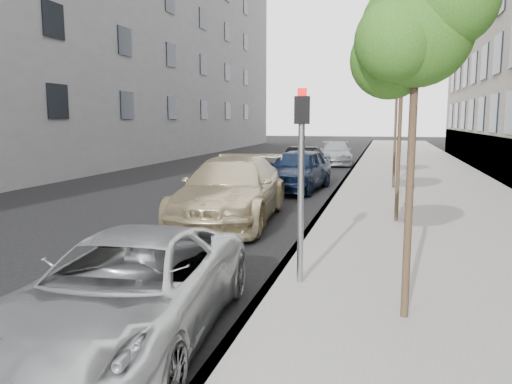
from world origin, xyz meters
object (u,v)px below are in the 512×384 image
at_px(signal_pole, 301,163).
at_px(sedan_blue, 298,170).
at_px(tree_near, 419,31).
at_px(tree_far, 398,75).
at_px(minivan, 128,289).
at_px(sedan_rear, 335,153).
at_px(sedan_black, 301,160).
at_px(suv, 231,190).
at_px(tree_mid, 404,56).

xyz_separation_m(signal_pole, sedan_blue, (-2.01, 11.29, -1.24)).
bearing_deg(sedan_blue, tree_near, -67.68).
height_order(tree_far, minivan, tree_far).
height_order(tree_far, sedan_rear, tree_far).
distance_m(signal_pole, minivan, 3.24).
height_order(minivan, sedan_black, sedan_black).
relative_size(tree_near, suv, 0.77).
height_order(tree_mid, sedan_rear, tree_mid).
relative_size(signal_pole, sedan_rear, 0.64).
height_order(suv, sedan_rear, suv).
distance_m(tree_near, minivan, 4.74).
bearing_deg(tree_mid, signal_pole, -106.40).
distance_m(signal_pole, sedan_rear, 23.09).
bearing_deg(tree_near, sedan_rear, 97.87).
xyz_separation_m(minivan, sedan_rear, (0.00, 25.34, 0.04)).
bearing_deg(sedan_blue, suv, -90.25).
relative_size(tree_mid, minivan, 1.07).
xyz_separation_m(suv, sedan_blue, (0.69, 6.31, -0.04)).
relative_size(signal_pole, sedan_black, 0.76).
xyz_separation_m(sedan_blue, sedan_black, (-0.91, 6.27, -0.15)).
bearing_deg(tree_far, sedan_blue, -169.83).
bearing_deg(suv, tree_mid, 1.89).
distance_m(signal_pole, sedan_black, 17.85).
distance_m(suv, sedan_black, 12.58).
height_order(tree_mid, signal_pole, tree_mid).
relative_size(minivan, suv, 0.80).
xyz_separation_m(tree_far, minivan, (-3.33, -14.29, -3.70)).
bearing_deg(minivan, signal_pole, 48.80).
xyz_separation_m(tree_far, sedan_rear, (-3.33, 11.05, -3.66)).
xyz_separation_m(signal_pole, minivan, (-1.73, -2.36, -1.39)).
bearing_deg(sedan_black, signal_pole, -73.44).
height_order(tree_far, signal_pole, tree_far).
bearing_deg(sedan_rear, signal_pole, -91.79).
height_order(tree_near, suv, tree_near).
distance_m(suv, sedan_blue, 6.35).
distance_m(tree_far, sedan_blue, 5.10).
relative_size(sedan_blue, sedan_black, 1.18).
distance_m(tree_near, sedan_black, 19.42).
bearing_deg(sedan_black, sedan_rear, 84.65).
bearing_deg(tree_mid, sedan_black, 110.47).
bearing_deg(suv, signal_pole, -65.65).
relative_size(tree_mid, sedan_black, 1.25).
bearing_deg(tree_far, sedan_black, 128.83).
height_order(tree_near, sedan_blue, tree_near).
bearing_deg(sedan_black, suv, -81.90).
height_order(tree_far, sedan_black, tree_far).
relative_size(tree_near, tree_mid, 0.89).
xyz_separation_m(tree_near, tree_far, (-0.00, 13.00, 0.57)).
relative_size(tree_near, sedan_rear, 0.94).
xyz_separation_m(tree_near, sedan_blue, (-3.61, 12.35, -2.97)).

